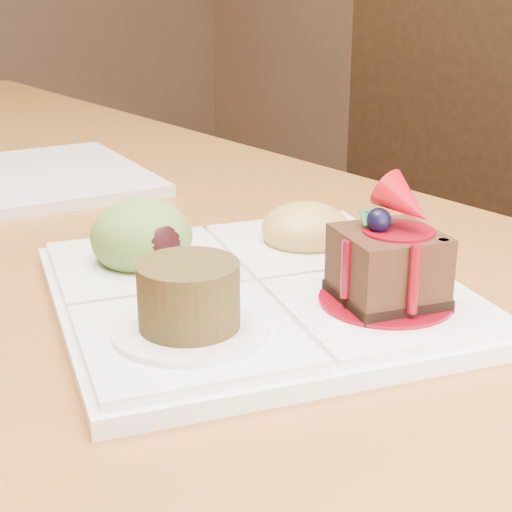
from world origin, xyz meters
TOP-DOWN VIEW (x-y plane):
  - chair_right at (0.85, 0.05)m, footprint 0.53×0.53m
  - sampler_plate at (0.19, -0.34)m, footprint 0.34×0.34m
  - second_plate at (0.19, 0.06)m, footprint 0.28×0.28m

SIDE VIEW (x-z plane):
  - chair_right at x=0.85m, z-range 0.07..1.13m
  - second_plate at x=0.19m, z-range 0.75..0.76m
  - sampler_plate at x=0.19m, z-range 0.72..0.82m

